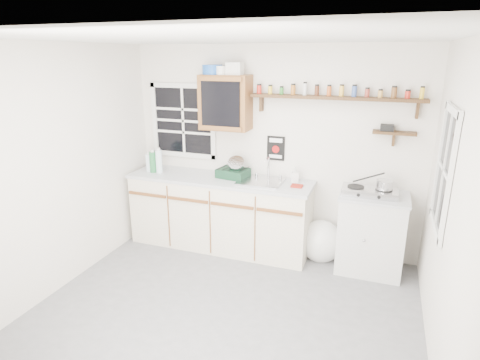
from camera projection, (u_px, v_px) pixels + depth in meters
name	position (u px, v px, depth m)	size (l,w,h in m)	color
room	(223.00, 189.00, 3.50)	(3.64, 3.24, 2.54)	#58585A
main_cabinet	(220.00, 212.00, 5.09)	(2.31, 0.63, 0.92)	beige
right_cabinet	(371.00, 233.00, 4.52)	(0.73, 0.57, 0.91)	#BABAB3
sink	(261.00, 181.00, 4.78)	(0.52, 0.44, 0.29)	#B1B1B6
upper_cabinet	(225.00, 103.00, 4.80)	(0.60, 0.32, 0.65)	brown
upper_cabinet_clutter	(221.00, 69.00, 4.70)	(0.50, 0.24, 0.14)	#194DA6
spice_shelf	(335.00, 97.00, 4.41)	(1.91, 0.18, 0.35)	black
secondary_shelf	(392.00, 132.00, 4.32)	(0.45, 0.16, 0.24)	black
warning_sign	(276.00, 148.00, 4.89)	(0.22, 0.02, 0.30)	black
window_back	(183.00, 121.00, 5.22)	(0.93, 0.03, 0.98)	black
window_right	(445.00, 170.00, 3.35)	(0.03, 0.78, 1.08)	black
water_bottles	(154.00, 162.00, 5.15)	(0.25, 0.11, 0.33)	silver
dish_rack	(234.00, 171.00, 4.94)	(0.40, 0.33, 0.27)	black
soap_bottle	(295.00, 175.00, 4.75)	(0.09, 0.09, 0.19)	beige
rag	(297.00, 186.00, 4.61)	(0.13, 0.11, 0.02)	maroon
hotplate	(369.00, 191.00, 4.37)	(0.59, 0.33, 0.08)	#B1B1B6
saucepan	(384.00, 185.00, 4.30)	(0.43, 0.22, 0.18)	#B1B1B6
trash_bag	(321.00, 241.00, 4.83)	(0.46, 0.42, 0.53)	silver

